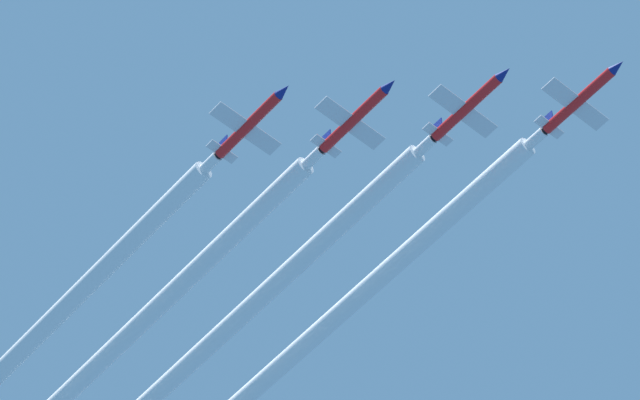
% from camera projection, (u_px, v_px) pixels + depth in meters
% --- Properties ---
extents(jet_lead, '(7.98, 11.62, 2.79)m').
position_uv_depth(jet_lead, '(581.00, 99.00, 190.24)').
color(jet_lead, red).
extents(jet_second_echelon, '(7.98, 11.62, 2.79)m').
position_uv_depth(jet_second_echelon, '(469.00, 106.00, 188.72)').
color(jet_second_echelon, red).
extents(jet_third_echelon, '(7.98, 11.62, 2.79)m').
position_uv_depth(jet_third_echelon, '(355.00, 118.00, 188.47)').
color(jet_third_echelon, red).
extents(jet_fourth_echelon, '(7.98, 11.62, 2.79)m').
position_uv_depth(jet_fourth_echelon, '(250.00, 123.00, 187.90)').
color(jet_fourth_echelon, red).
extents(smoke_trail_lead, '(2.17, 63.36, 2.17)m').
position_uv_depth(smoke_trail_lead, '(345.00, 309.00, 207.05)').
color(smoke_trail_lead, white).
extents(smoke_trail_second_echelon, '(2.17, 63.45, 2.17)m').
position_uv_depth(smoke_trail_second_echelon, '(240.00, 317.00, 205.55)').
color(smoke_trail_second_echelon, white).
extents(smoke_trail_third_echelon, '(2.17, 65.63, 2.17)m').
position_uv_depth(smoke_trail_third_echelon, '(130.00, 334.00, 205.80)').
color(smoke_trail_third_echelon, white).
extents(smoke_trail_fourth_echelon, '(2.17, 60.57, 2.17)m').
position_uv_depth(smoke_trail_fourth_echelon, '(46.00, 326.00, 204.08)').
color(smoke_trail_fourth_echelon, white).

